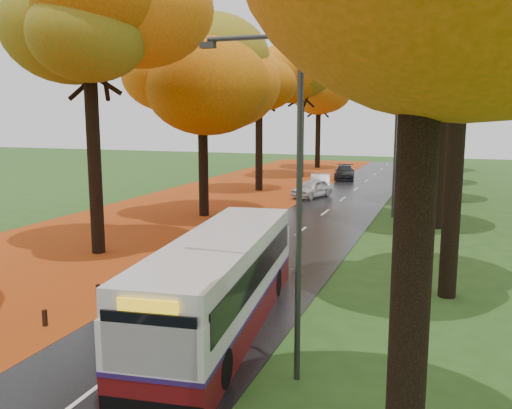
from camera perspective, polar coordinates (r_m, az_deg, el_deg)
The scene contains 13 objects.
road at distance 30.22m, azimuth 5.23°, elevation -2.45°, with size 6.50×90.00×0.04m, color black.
centre_line at distance 30.22m, azimuth 5.23°, elevation -2.40°, with size 0.12×90.00×0.01m, color silver.
leaf_verge at distance 33.57m, azimuth -9.82°, elevation -1.37°, with size 12.00×90.00×0.02m, color maroon.
leaf_drift at distance 31.10m, azimuth -0.22°, elevation -2.03°, with size 0.90×90.00×0.01m, color #B74112.
trees_left at distance 34.14m, azimuth -5.76°, elevation 14.95°, with size 9.20×74.00×13.88m.
trees_right at distance 30.77m, azimuth 20.04°, elevation 15.35°, with size 9.30×74.20×13.96m.
streetlamp_near at distance 12.23m, azimuth 3.44°, elevation 2.38°, with size 2.45×0.18×8.00m.
streetlamp_mid at distance 33.86m, azimuth 14.03°, elevation 6.60°, with size 2.45×0.18×8.00m.
streetlamp_far at distance 55.78m, azimuth 16.36°, elevation 7.49°, with size 2.45×0.18×8.00m.
bus at distance 15.92m, azimuth -3.74°, elevation -7.97°, with size 3.58×10.49×2.70m.
car_white at distance 41.22m, azimuth 5.93°, elevation 1.71°, with size 1.62×4.03×1.37m, color silver.
car_silver at distance 43.86m, azimuth 6.79°, elevation 2.21°, with size 1.53×4.40×1.45m, color #ACAFB4.
car_dark at distance 53.42m, azimuth 9.30°, elevation 3.37°, with size 1.88×4.62×1.34m, color black.
Camera 1 is at (7.34, -3.66, 6.20)m, focal length 38.00 mm.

